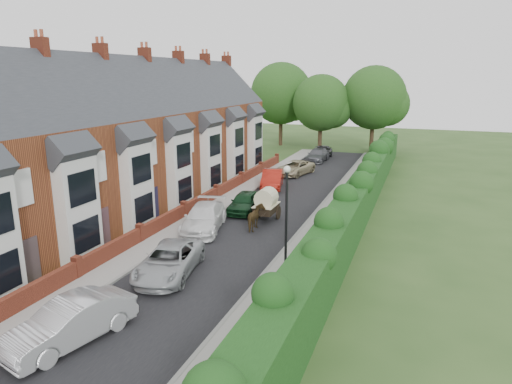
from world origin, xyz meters
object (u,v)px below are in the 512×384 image
car_silver_a (71,322)px  car_red (272,179)px  car_white (204,218)px  horse_cart (266,202)px  car_beige (295,168)px  lamppost (286,206)px  car_silver_b (169,261)px  car_grey (317,155)px  horse (256,218)px  car_green (245,202)px  car_black (322,152)px

car_silver_a → car_red: bearing=106.4°
car_white → horse_cart: horse_cart is taller
car_beige → horse_cart: horse_cart is taller
lamppost → car_silver_a: 10.10m
lamppost → car_silver_b: (-5.02, -2.15, -2.61)m
car_grey → horse: (1.63, -23.68, 0.07)m
car_silver_b → car_green: car_green is taller
car_silver_a → car_white: size_ratio=0.89×
car_silver_b → car_red: size_ratio=1.09×
car_silver_a → car_grey: car_silver_a is taller
car_red → car_beige: size_ratio=0.96×
horse_cart → lamppost: bearing=-64.4°
car_white → car_black: size_ratio=1.21×
lamppost → car_green: 10.53m
car_white → car_red: 11.62m
lamppost → car_grey: (-5.07, 28.94, -2.61)m
car_white → car_beige: bearing=73.1°
car_green → lamppost: bearing=-61.3°
car_green → car_red: 7.23m
car_silver_b → horse: size_ratio=2.78×
car_white → car_red: (0.51, 11.61, -0.01)m
car_silver_a → car_black: (0.32, 39.20, -0.03)m
lamppost → horse_cart: bearing=115.6°
horse_cart → car_black: bearing=93.7°
car_green → horse: size_ratio=2.28×
horse_cart → car_silver_b: bearing=-99.5°
lamppost → car_silver_a: lamppost is taller
car_grey → car_silver_b: bearing=-88.1°
car_red → car_black: size_ratio=1.06×
horse_cart → car_red: bearing=105.9°
car_green → car_beige: size_ratio=0.86×
car_black → car_red: bearing=-92.7°
car_silver_b → car_green: 10.76m
car_red → car_beige: car_red is taller
car_grey → horse: bearing=-84.2°
car_black → horse: bearing=-85.9°
car_green → car_beige: car_green is taller
car_black → car_grey: bearing=-91.4°
car_red → car_grey: car_red is taller
car_silver_b → car_beige: (-0.50, 23.60, -0.03)m
car_black → horse: horse is taller
car_black → lamppost: bearing=-80.2°
lamppost → car_white: bearing=146.7°
car_green → car_red: car_red is taller
car_silver_a → car_white: car_silver_a is taller
car_silver_b → car_black: 33.15m
lamppost → car_beige: 22.30m
car_green → car_beige: bearing=86.3°
car_white → car_silver_b: bearing=-91.7°
car_red → car_beige: (0.38, 5.63, -0.09)m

